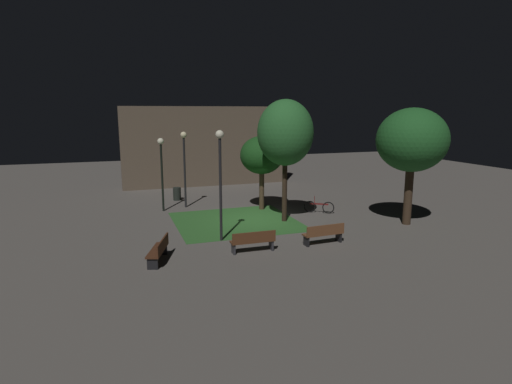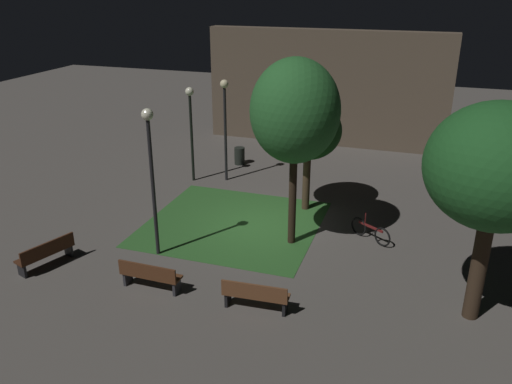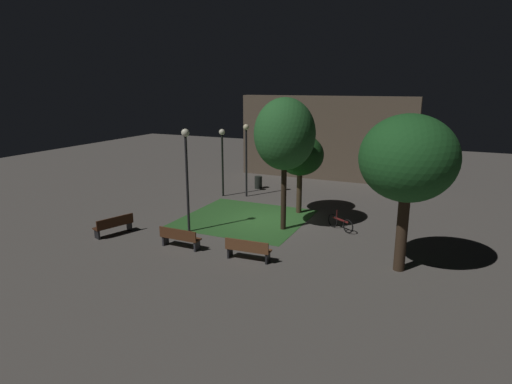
{
  "view_description": "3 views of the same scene",
  "coord_description": "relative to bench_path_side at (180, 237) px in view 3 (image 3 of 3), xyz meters",
  "views": [
    {
      "loc": [
        -6.72,
        -20.09,
        5.57
      ],
      "look_at": [
        0.51,
        0.8,
        1.3
      ],
      "focal_mm": 29.35,
      "sensor_mm": 36.0,
      "label": 1
    },
    {
      "loc": [
        5.37,
        -16.14,
        8.32
      ],
      "look_at": [
        0.04,
        -0.22,
        1.43
      ],
      "focal_mm": 36.68,
      "sensor_mm": 36.0,
      "label": 2
    },
    {
      "loc": [
        8.34,
        -18.98,
        6.7
      ],
      "look_at": [
        -0.46,
        0.39,
        1.35
      ],
      "focal_mm": 30.03,
      "sensor_mm": 36.0,
      "label": 3
    }
  ],
  "objects": [
    {
      "name": "tree_right_canopy",
      "position": [
        3.08,
        4.1,
        4.02
      ],
      "size": [
        2.81,
        2.81,
        6.17
      ],
      "color": "#2D2116",
      "rests_on": "ground"
    },
    {
      "name": "lamp_post_path_center",
      "position": [
        -2.54,
        8.42,
        2.36
      ],
      "size": [
        0.36,
        0.36,
        4.13
      ],
      "color": "black",
      "rests_on": "ground"
    },
    {
      "name": "bench_back_row",
      "position": [
        -3.67,
        0.14,
        0.0
      ],
      "size": [
        1.04,
        1.86,
        0.88
      ],
      "color": "#422314",
      "rests_on": "ground"
    },
    {
      "name": "lamp_post_plaza_east",
      "position": [
        -0.82,
        1.95,
        2.76
      ],
      "size": [
        0.36,
        0.36,
        4.8
      ],
      "color": "black",
      "rests_on": "ground"
    },
    {
      "name": "bench_path_side",
      "position": [
        0.0,
        0.0,
        0.0
      ],
      "size": [
        1.81,
        0.5,
        0.88
      ],
      "color": "#512D19",
      "rests_on": "ground"
    },
    {
      "name": "ground_plane",
      "position": [
        1.59,
        4.89,
        -0.48
      ],
      "size": [
        60.0,
        60.0,
        0.0
      ],
      "primitive_type": "plane",
      "color": "#56514C"
    },
    {
      "name": "lamp_post_near_wall",
      "position": [
        -1.18,
        8.93,
        2.54
      ],
      "size": [
        0.36,
        0.36,
        4.43
      ],
      "color": "black",
      "rests_on": "ground"
    },
    {
      "name": "bench_by_lamp",
      "position": [
        3.17,
        0.0,
        0.0
      ],
      "size": [
        1.83,
        0.58,
        0.88
      ],
      "color": "brown",
      "rests_on": "ground"
    },
    {
      "name": "building_wall_backdrop",
      "position": [
        1.74,
        15.85,
        2.49
      ],
      "size": [
        12.61,
        0.8,
        5.94
      ],
      "primitive_type": "cube",
      "color": "brown",
      "rests_on": "ground"
    },
    {
      "name": "tree_near_wall",
      "position": [
        8.66,
        1.55,
        3.69
      ],
      "size": [
        3.41,
        3.41,
        5.76
      ],
      "color": "#38281C",
      "rests_on": "ground"
    },
    {
      "name": "tree_tall_center",
      "position": [
        2.88,
        6.98,
        2.63
      ],
      "size": [
        2.46,
        2.46,
        4.22
      ],
      "color": "#423021",
      "rests_on": "ground"
    },
    {
      "name": "bicycle",
      "position": [
        5.59,
        5.09,
        -0.14
      ],
      "size": [
        1.45,
        0.97,
        0.93
      ],
      "color": "black",
      "rests_on": "ground"
    },
    {
      "name": "trash_bin",
      "position": [
        -1.36,
        11.12,
        -0.07
      ],
      "size": [
        0.49,
        0.49,
        0.82
      ],
      "primitive_type": "cylinder",
      "color": "black",
      "rests_on": "ground"
    },
    {
      "name": "grass_lawn",
      "position": [
        0.69,
        4.83,
        -0.48
      ],
      "size": [
        6.12,
        5.92,
        0.01
      ],
      "primitive_type": "cube",
      "color": "#2D6028",
      "rests_on": "ground"
    }
  ]
}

